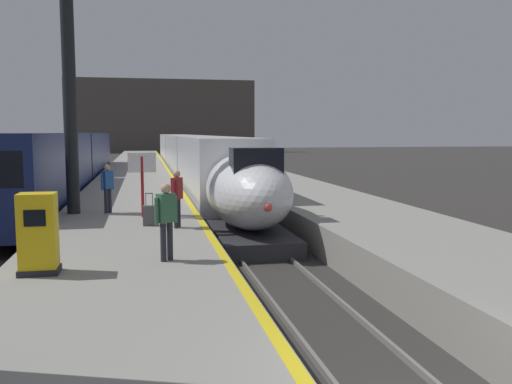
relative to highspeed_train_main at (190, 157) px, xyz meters
name	(u,v)px	position (x,y,z in m)	size (l,w,h in m)	color
platform_left	(134,193)	(-4.05, -12.44, -1.43)	(4.80, 110.00, 1.05)	gray
platform_right	(279,190)	(4.05, -12.44, -1.43)	(4.80, 110.00, 1.05)	gray
platform_left_safety_stripe	(176,183)	(-1.77, -12.44, -0.90)	(0.20, 107.80, 0.01)	yellow
rail_main_left	(191,195)	(-0.75, -9.69, -1.90)	(0.08, 110.00, 0.12)	slate
rail_main_right	(215,194)	(0.75, -9.69, -1.90)	(0.08, 110.00, 0.12)	slate
rail_secondary_left	(51,198)	(-8.85, -9.69, -1.90)	(0.08, 110.00, 0.12)	slate
rail_secondary_right	(78,197)	(-7.35, -9.69, -1.90)	(0.08, 110.00, 0.12)	slate
highspeed_train_main	(190,157)	(0.00, 0.00, 0.00)	(2.92, 56.50, 3.60)	silver
regional_train_adjacent	(68,160)	(-8.10, -7.64, 0.17)	(2.85, 36.60, 3.80)	#141E4C
station_column_mid	(68,56)	(-5.90, -23.24, 4.40)	(4.00, 0.68, 8.78)	black
passenger_near_edge	(177,194)	(-2.57, -26.85, 0.08)	(0.37, 0.52, 1.69)	#23232D
passenger_mid_platform	(166,216)	(-3.04, -30.99, 0.08)	(0.50, 0.39, 1.69)	#23232D
passenger_far_waiting	(107,185)	(-4.74, -23.39, 0.08)	(0.42, 0.45, 1.69)	#23232D
rolling_suitcase	(150,215)	(-3.36, -26.29, -0.60)	(0.40, 0.22, 0.98)	#4C4C51
ticket_machine_yellow	(38,237)	(-5.55, -31.57, -0.17)	(0.76, 0.62, 1.60)	yellow
departure_info_board	(142,172)	(-3.56, -24.57, 0.60)	(0.90, 0.10, 2.12)	maroon
terminus_back_wall	(162,116)	(0.00, 64.81, 5.04)	(36.00, 2.00, 14.00)	#4C4742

